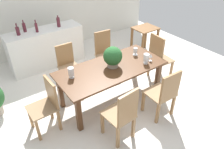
# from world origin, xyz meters

# --- Properties ---
(ground_plane) EXTENTS (7.04, 7.04, 0.00)m
(ground_plane) POSITION_xyz_m (0.00, 0.00, 0.00)
(ground_plane) COLOR silver
(back_wall) EXTENTS (6.40, 0.10, 2.60)m
(back_wall) POSITION_xyz_m (0.00, 2.60, 1.30)
(back_wall) COLOR silver
(back_wall) RESTS_ON ground
(dining_table) EXTENTS (2.03, 0.94, 0.74)m
(dining_table) POSITION_xyz_m (0.00, -0.26, 0.64)
(dining_table) COLOR #4C2D19
(dining_table) RESTS_ON ground
(chair_near_right) EXTENTS (0.46, 0.46, 0.97)m
(chair_near_right) POSITION_xyz_m (0.46, -1.19, 0.54)
(chair_near_right) COLOR olive
(chair_near_right) RESTS_ON ground
(chair_far_left) EXTENTS (0.40, 0.47, 0.93)m
(chair_far_left) POSITION_xyz_m (-0.46, 0.66, 0.51)
(chair_far_left) COLOR olive
(chair_far_left) RESTS_ON ground
(chair_near_left) EXTENTS (0.44, 0.49, 1.01)m
(chair_near_left) POSITION_xyz_m (-0.45, -1.19, 0.55)
(chair_near_left) COLOR olive
(chair_near_left) RESTS_ON ground
(chair_far_right) EXTENTS (0.46, 0.46, 1.00)m
(chair_far_right) POSITION_xyz_m (0.47, 0.66, 0.55)
(chair_far_right) COLOR olive
(chair_far_right) RESTS_ON ground
(chair_foot_end) EXTENTS (0.45, 0.48, 1.06)m
(chair_foot_end) POSITION_xyz_m (1.27, -0.25, 0.58)
(chair_foot_end) COLOR olive
(chair_foot_end) RESTS_ON ground
(chair_head_end) EXTENTS (0.45, 0.44, 0.93)m
(chair_head_end) POSITION_xyz_m (-1.28, -0.26, 0.52)
(chair_head_end) COLOR olive
(chair_head_end) RESTS_ON ground
(flower_centerpiece) EXTENTS (0.35, 0.35, 0.39)m
(flower_centerpiece) POSITION_xyz_m (0.04, -0.25, 0.95)
(flower_centerpiece) COLOR gray
(flower_centerpiece) RESTS_ON dining_table
(crystal_vase_left) EXTENTS (0.11, 0.11, 0.20)m
(crystal_vase_left) POSITION_xyz_m (0.62, -0.53, 0.86)
(crystal_vase_left) COLOR silver
(crystal_vase_left) RESTS_ON dining_table
(crystal_vase_center_near) EXTENTS (0.09, 0.09, 0.16)m
(crystal_vase_center_near) POSITION_xyz_m (0.67, -0.15, 0.83)
(crystal_vase_center_near) COLOR silver
(crystal_vase_center_near) RESTS_ON dining_table
(crystal_vase_right) EXTENTS (0.10, 0.10, 0.20)m
(crystal_vase_right) POSITION_xyz_m (-0.75, -0.14, 0.85)
(crystal_vase_right) COLOR silver
(crystal_vase_right) RESTS_ON dining_table
(wine_glass) EXTENTS (0.06, 0.06, 0.15)m
(wine_glass) POSITION_xyz_m (0.76, -0.51, 0.85)
(wine_glass) COLOR silver
(wine_glass) RESTS_ON dining_table
(kitchen_counter) EXTENTS (1.77, 0.55, 0.94)m
(kitchen_counter) POSITION_xyz_m (-0.52, 1.76, 0.47)
(kitchen_counter) COLOR silver
(kitchen_counter) RESTS_ON ground
(wine_bottle_dark) EXTENTS (0.07, 0.07, 0.27)m
(wine_bottle_dark) POSITION_xyz_m (-0.89, 1.88, 1.04)
(wine_bottle_dark) COLOR #511E28
(wine_bottle_dark) RESTS_ON kitchen_counter
(wine_bottle_green) EXTENTS (0.06, 0.06, 0.28)m
(wine_bottle_green) POSITION_xyz_m (-0.67, 1.70, 1.05)
(wine_bottle_green) COLOR #511E28
(wine_bottle_green) RESTS_ON kitchen_counter
(wine_bottle_clear) EXTENTS (0.08, 0.08, 0.27)m
(wine_bottle_clear) POSITION_xyz_m (-1.06, 1.77, 1.03)
(wine_bottle_clear) COLOR #511E28
(wine_bottle_clear) RESTS_ON kitchen_counter
(wine_bottle_tall) EXTENTS (0.08, 0.08, 0.27)m
(wine_bottle_tall) POSITION_xyz_m (-0.13, 1.72, 1.05)
(wine_bottle_tall) COLOR #511E28
(wine_bottle_tall) RESTS_ON kitchen_counter
(side_table) EXTENTS (0.60, 0.52, 0.74)m
(side_table) POSITION_xyz_m (1.88, 0.83, 0.55)
(side_table) COLOR brown
(side_table) RESTS_ON ground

